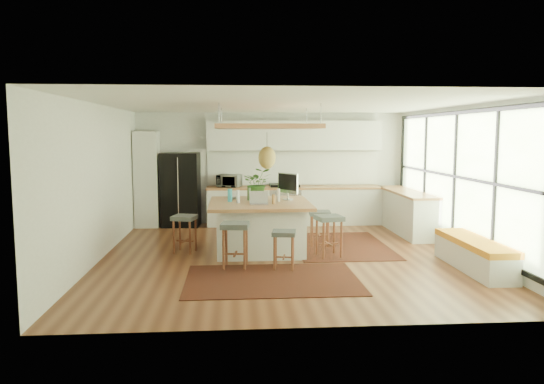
{
  "coord_description": "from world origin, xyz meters",
  "views": [
    {
      "loc": [
        -0.91,
        -9.07,
        2.19
      ],
      "look_at": [
        -0.2,
        0.5,
        1.1
      ],
      "focal_mm": 33.96,
      "sensor_mm": 36.0,
      "label": 1
    }
  ],
  "objects": [
    {
      "name": "island_bottle_2",
      "position": [
        -0.19,
        0.08,
        1.03
      ],
      "size": [
        0.07,
        0.07,
        0.19
      ],
      "primitive_type": "cylinder",
      "color": "#945F31",
      "rests_on": "island"
    },
    {
      "name": "stool_right_back",
      "position": [
        0.76,
        0.77,
        0.35
      ],
      "size": [
        0.44,
        0.44,
        0.69
      ],
      "primitive_type": null,
      "rotation": [
        0.0,
        0.0,
        1.49
      ],
      "color": "#3F4646",
      "rests_on": "floor"
    },
    {
      "name": "wall_right",
      "position": [
        3.25,
        0.0,
        1.35
      ],
      "size": [
        0.0,
        7.0,
        7.0
      ],
      "primitive_type": "plane",
      "rotation": [
        1.57,
        0.0,
        -1.57
      ],
      "color": "silver",
      "rests_on": "ground"
    },
    {
      "name": "island_bottle_1",
      "position": [
        -0.84,
        0.23,
        1.03
      ],
      "size": [
        0.07,
        0.07,
        0.19
      ],
      "primitive_type": "cylinder",
      "color": "white",
      "rests_on": "island"
    },
    {
      "name": "island_bottle_4",
      "position": [
        -0.64,
        0.63,
        1.03
      ],
      "size": [
        0.07,
        0.07,
        0.19
      ],
      "primitive_type": "cylinder",
      "color": "#507446",
      "rests_on": "island"
    },
    {
      "name": "ceiling_panel",
      "position": [
        -0.3,
        0.4,
        2.05
      ],
      "size": [
        1.86,
        1.86,
        0.8
      ],
      "primitive_type": null,
      "color": "brown",
      "rests_on": "ceiling"
    },
    {
      "name": "wall_left",
      "position": [
        -3.25,
        0.0,
        1.35
      ],
      "size": [
        0.0,
        7.0,
        7.0
      ],
      "primitive_type": "plane",
      "rotation": [
        1.57,
        0.0,
        1.57
      ],
      "color": "silver",
      "rests_on": "ground"
    },
    {
      "name": "wall_back",
      "position": [
        0.0,
        3.5,
        1.35
      ],
      "size": [
        6.5,
        0.0,
        6.5
      ],
      "primitive_type": "plane",
      "rotation": [
        1.57,
        0.0,
        0.0
      ],
      "color": "silver",
      "rests_on": "ground"
    },
    {
      "name": "island_bowl",
      "position": [
        -0.92,
        0.89,
        0.96
      ],
      "size": [
        0.22,
        0.22,
        0.05
      ],
      "primitive_type": "imported",
      "rotation": [
        0.0,
        0.0,
        0.0
      ],
      "color": "silver",
      "rests_on": "island"
    },
    {
      "name": "monitor",
      "position": [
        0.11,
        0.65,
        1.19
      ],
      "size": [
        0.49,
        0.58,
        0.52
      ],
      "primitive_type": null,
      "rotation": [
        0.0,
        0.0,
        -0.96
      ],
      "color": "#A5A5AA",
      "rests_on": "island"
    },
    {
      "name": "ceiling",
      "position": [
        0.0,
        0.0,
        2.7
      ],
      "size": [
        7.0,
        7.0,
        0.0
      ],
      "primitive_type": "plane",
      "rotation": [
        3.14,
        0.0,
        0.0
      ],
      "color": "white",
      "rests_on": "ground"
    },
    {
      "name": "upper_cabinets",
      "position": [
        0.55,
        3.32,
        2.15
      ],
      "size": [
        4.2,
        0.34,
        0.7
      ],
      "primitive_type": "cube",
      "color": "beige",
      "rests_on": "wall_back"
    },
    {
      "name": "range",
      "position": [
        0.3,
        3.18,
        0.5
      ],
      "size": [
        0.76,
        0.62,
        1.0
      ],
      "primitive_type": null,
      "color": "#A5A5AA",
      "rests_on": "floor"
    },
    {
      "name": "window_wall",
      "position": [
        3.22,
        0.0,
        1.4
      ],
      "size": [
        0.1,
        6.2,
        2.6
      ],
      "primitive_type": null,
      "color": "black",
      "rests_on": "wall_right"
    },
    {
      "name": "wall_front",
      "position": [
        0.0,
        -3.5,
        1.35
      ],
      "size": [
        6.5,
        0.0,
        6.5
      ],
      "primitive_type": "plane",
      "rotation": [
        -1.57,
        0.0,
        0.0
      ],
      "color": "silver",
      "rests_on": "ground"
    },
    {
      "name": "island_bottle_0",
      "position": [
        -0.99,
        0.48,
        1.03
      ],
      "size": [
        0.07,
        0.07,
        0.19
      ],
      "primitive_type": "cylinder",
      "color": "#38C1E1",
      "rests_on": "island"
    },
    {
      "name": "right_counter_top",
      "position": [
        2.93,
        2.0,
        0.9
      ],
      "size": [
        0.64,
        2.54,
        0.05
      ],
      "primitive_type": "cube",
      "color": "brown",
      "rests_on": "right_counter_base"
    },
    {
      "name": "stool_right_front",
      "position": [
        0.77,
        -0.15,
        0.35
      ],
      "size": [
        0.52,
        0.52,
        0.74
      ],
      "primitive_type": null,
      "rotation": [
        0.0,
        0.0,
        1.77
      ],
      "color": "#3F4646",
      "rests_on": "floor"
    },
    {
      "name": "window_bench",
      "position": [
        2.95,
        -1.2,
        0.25
      ],
      "size": [
        0.52,
        2.0,
        0.5
      ],
      "primitive_type": null,
      "color": "beige",
      "rests_on": "floor"
    },
    {
      "name": "stool_left_side",
      "position": [
        -1.83,
        0.39,
        0.35
      ],
      "size": [
        0.5,
        0.5,
        0.69
      ],
      "primitive_type": null,
      "rotation": [
        0.0,
        0.0,
        -1.83
      ],
      "color": "#3F4646",
      "rests_on": "floor"
    },
    {
      "name": "stool_near_right",
      "position": [
        -0.11,
        -0.93,
        0.35
      ],
      "size": [
        0.43,
        0.43,
        0.63
      ],
      "primitive_type": null,
      "rotation": [
        0.0,
        0.0,
        -0.16
      ],
      "color": "#3F4646",
      "rests_on": "floor"
    },
    {
      "name": "backsplash",
      "position": [
        0.55,
        3.48,
        1.35
      ],
      "size": [
        4.2,
        0.02,
        0.8
      ],
      "primitive_type": "cube",
      "color": "white",
      "rests_on": "wall_back"
    },
    {
      "name": "fridge",
      "position": [
        -2.17,
        3.17,
        0.93
      ],
      "size": [
        0.91,
        0.74,
        1.74
      ],
      "primitive_type": null,
      "rotation": [
        0.0,
        0.0,
        -0.07
      ],
      "color": "black",
      "rests_on": "floor"
    },
    {
      "name": "microwave",
      "position": [
        -1.02,
        3.18,
        1.11
      ],
      "size": [
        0.61,
        0.47,
        0.36
      ],
      "primitive_type": "imported",
      "rotation": [
        0.0,
        0.0,
        -0.37
      ],
      "color": "#A5A5AA",
      "rests_on": "back_counter_top"
    },
    {
      "name": "floor",
      "position": [
        0.0,
        0.0,
        0.0
      ],
      "size": [
        7.0,
        7.0,
        0.0
      ],
      "primitive_type": "plane",
      "color": "#502616",
      "rests_on": "ground"
    },
    {
      "name": "pantry",
      "position": [
        -2.95,
        3.18,
        1.12
      ],
      "size": [
        0.55,
        0.6,
        2.25
      ],
      "primitive_type": "cube",
      "color": "beige",
      "rests_on": "floor"
    },
    {
      "name": "island_plant",
      "position": [
        -0.46,
        0.87,
        1.17
      ],
      "size": [
        0.56,
        0.62,
        0.47
      ],
      "primitive_type": "imported",
      "rotation": [
        0.0,
        0.0,
        0.03
      ],
      "color": "#1E4C19",
      "rests_on": "island"
    },
    {
      "name": "island_bottle_3",
      "position": [
        -0.09,
        0.43,
        1.03
      ],
      "size": [
        0.07,
        0.07,
        0.19
      ],
      "primitive_type": "cylinder",
      "color": "silver",
      "rests_on": "island"
    },
    {
      "name": "back_counter_base",
      "position": [
        0.55,
        3.18,
        0.44
      ],
      "size": [
        4.2,
        0.6,
        0.88
      ],
      "primitive_type": "cube",
      "color": "beige",
      "rests_on": "floor"
    },
    {
      "name": "right_counter_base",
      "position": [
        2.93,
        2.0,
        0.44
      ],
      "size": [
        0.6,
        2.5,
        0.88
      ],
      "primitive_type": "cube",
      "color": "beige",
      "rests_on": "floor"
    },
    {
      "name": "rug_right",
      "position": [
        1.16,
        0.72,
        0.01
      ],
      "size": [
        1.8,
        2.6,
        0.01
      ],
      "primitive_type": "cube",
      "color": "black",
      "rests_on": "floor"
    },
    {
      "name": "island",
      "position": [
        -0.44,
        0.38,
        0.47
      ],
      "size": [
        1.85,
        1.85,
        0.93
      ],
      "primitive_type": null,
      "color": "brown",
      "rests_on": "floor"
    },
    {
      "name": "back_counter_top",
      "position": [
        0.55,
        3.18,
        0.9
      ],
      "size": [
        4.24,
        0.64,
        0.05
      ],
      "primitive_type": "cube",
      "color": "brown",
      "rests_on": "back_counter_base"
    },
    {
      "name": "rug_near",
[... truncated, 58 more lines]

